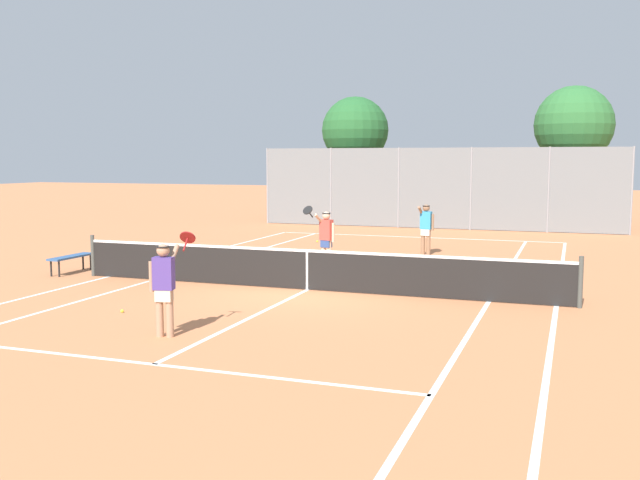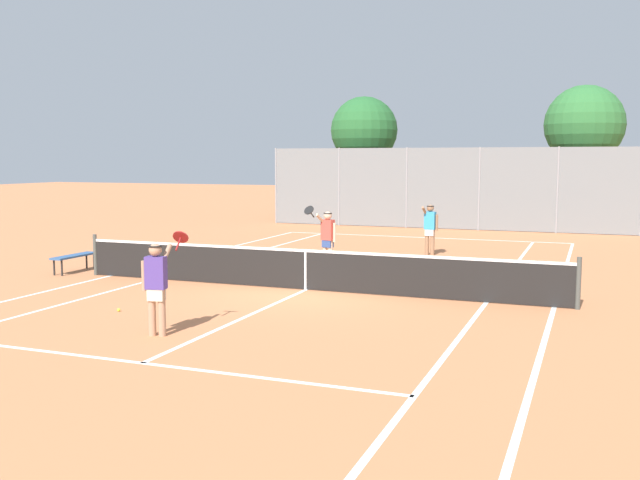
% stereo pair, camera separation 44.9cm
% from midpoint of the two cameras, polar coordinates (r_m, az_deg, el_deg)
% --- Properties ---
extents(ground_plane, '(120.00, 120.00, 0.00)m').
position_cam_midpoint_polar(ground_plane, '(16.58, -1.81, -4.02)').
color(ground_plane, '#CC7A4C').
extents(court_line_markings, '(11.10, 23.90, 0.01)m').
position_cam_midpoint_polar(court_line_markings, '(16.58, -1.81, -4.01)').
color(court_line_markings, white).
rests_on(court_line_markings, ground).
extents(tennis_net, '(12.00, 0.10, 1.07)m').
position_cam_midpoint_polar(tennis_net, '(16.49, -1.81, -2.28)').
color(tennis_net, '#474C47').
rests_on(tennis_net, ground).
extents(player_near_side, '(0.56, 0.82, 1.77)m').
position_cam_midpoint_polar(player_near_side, '(12.45, -13.36, -3.39)').
color(player_near_side, tan).
rests_on(player_near_side, ground).
extents(player_far_left, '(0.79, 0.71, 1.77)m').
position_cam_midpoint_polar(player_far_left, '(19.47, -0.18, 0.31)').
color(player_far_left, beige).
rests_on(player_far_left, ground).
extents(player_far_right, '(0.47, 0.47, 1.60)m').
position_cam_midpoint_polar(player_far_right, '(22.71, 7.92, 1.10)').
color(player_far_right, '#936B4C').
rests_on(player_far_right, ground).
extents(loose_tennis_ball_1, '(0.07, 0.07, 0.07)m').
position_cam_midpoint_polar(loose_tennis_ball_1, '(22.36, -6.34, -1.23)').
color(loose_tennis_ball_1, '#D1DB33').
rests_on(loose_tennis_ball_1, ground).
extents(loose_tennis_ball_3, '(0.07, 0.07, 0.07)m').
position_cam_midpoint_polar(loose_tennis_ball_3, '(15.97, 12.95, -4.47)').
color(loose_tennis_ball_3, '#D1DB33').
rests_on(loose_tennis_ball_3, ground).
extents(loose_tennis_ball_4, '(0.07, 0.07, 0.07)m').
position_cam_midpoint_polar(loose_tennis_ball_4, '(14.76, -16.39, -5.47)').
color(loose_tennis_ball_4, '#D1DB33').
rests_on(loose_tennis_ball_4, ground).
extents(loose_tennis_ball_5, '(0.07, 0.07, 0.07)m').
position_cam_midpoint_polar(loose_tennis_ball_5, '(26.01, -0.72, -0.10)').
color(loose_tennis_ball_5, '#D1DB33').
rests_on(loose_tennis_ball_5, ground).
extents(courtside_bench, '(0.36, 1.50, 0.47)m').
position_cam_midpoint_polar(courtside_bench, '(20.15, -19.89, -1.35)').
color(courtside_bench, '#33598C').
rests_on(courtside_bench, ground).
extents(back_fence, '(15.87, 0.08, 3.53)m').
position_cam_midpoint_polar(back_fence, '(31.31, 8.71, 4.12)').
color(back_fence, gray).
rests_on(back_fence, ground).
extents(tree_behind_left, '(3.24, 3.24, 6.03)m').
position_cam_midpoint_polar(tree_behind_left, '(34.94, 2.55, 8.65)').
color(tree_behind_left, brown).
rests_on(tree_behind_left, ground).
extents(tree_behind_right, '(3.49, 3.49, 6.28)m').
position_cam_midpoint_polar(tree_behind_right, '(34.17, 19.35, 8.52)').
color(tree_behind_right, brown).
rests_on(tree_behind_right, ground).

